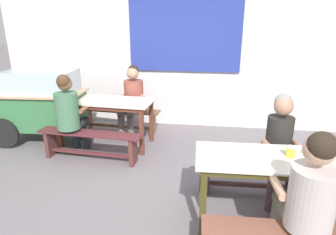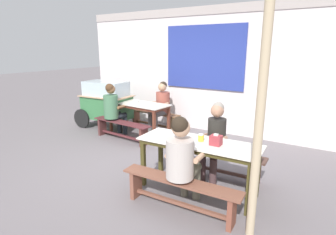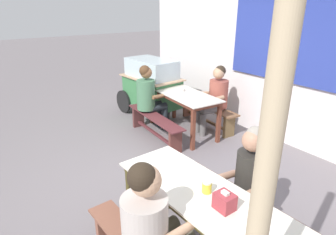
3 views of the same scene
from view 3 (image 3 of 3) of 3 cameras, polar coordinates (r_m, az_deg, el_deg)
name	(u,v)px [view 3 (image 3 of 3)]	position (r m, az deg, el deg)	size (l,w,h in m)	color
ground_plane	(162,184)	(4.01, -1.14, -12.87)	(40.00, 40.00, 0.00)	slate
backdrop_wall	(288,50)	(5.18, 22.44, 12.17)	(7.17, 0.23, 2.99)	silver
dining_table_far	(183,97)	(5.28, 2.90, 4.00)	(1.60, 0.77, 0.76)	silver
dining_table_near	(202,201)	(2.61, 6.68, -15.90)	(1.76, 0.69, 0.76)	silver
bench_far_back	(207,111)	(5.74, 7.65, 1.19)	(1.52, 0.38, 0.43)	brown
bench_far_front	(155,124)	(5.12, -2.59, -1.31)	(1.57, 0.37, 0.43)	#56262A
bench_near_back	(242,210)	(3.20, 14.24, -17.09)	(1.70, 0.34, 0.43)	#51362D
food_cart	(151,84)	(6.12, -3.32, 6.58)	(1.66, 0.88, 1.21)	#377544
person_right_near_table	(245,181)	(2.90, 14.86, -11.98)	(0.40, 0.53, 1.24)	#4B3335
person_left_back_turned	(149,95)	(5.27, -3.74, 4.35)	(0.44, 0.57, 1.27)	#1E252A
person_center_facing	(215,96)	(5.36, 9.25, 4.27)	(0.50, 0.60, 1.24)	#625E5C
person_near_front	(152,223)	(2.32, -3.15, -19.97)	(0.48, 0.61, 1.26)	#6B6855
tissue_box	(225,201)	(2.38, 11.03, -15.85)	(0.15, 0.13, 0.16)	#9D333B
condiment_jar	(207,187)	(2.54, 7.62, -13.33)	(0.08, 0.08, 0.11)	yellow
soup_bowl	(181,90)	(5.35, 2.58, 5.46)	(0.14, 0.14, 0.05)	silver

